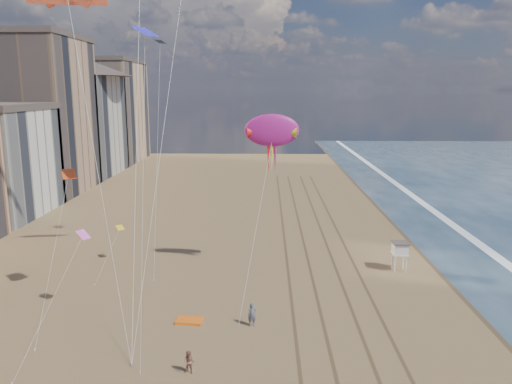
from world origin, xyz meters
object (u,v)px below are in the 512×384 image
Objects in this scene: show_kite at (272,131)px; grounded_kite at (189,321)px; kite_flyer_b at (189,362)px; kite_flyer_a at (252,315)px; lifeguard_stand at (400,249)px.

grounded_kite is at bearing -121.92° from show_kite.
grounded_kite is 0.12× the size of show_kite.
kite_flyer_b is (-5.70, -18.68, -14.18)m from show_kite.
show_kite reaches higher than grounded_kite.
show_kite is 24.14m from kite_flyer_b.
kite_flyer_a is (5.24, -0.59, 0.86)m from grounded_kite.
show_kite is at bearing 85.60° from kite_flyer_b.
kite_flyer_b is (-19.38, -20.16, -1.62)m from lifeguard_stand.
lifeguard_stand is 20.21m from kite_flyer_a.
lifeguard_stand is at bearing 36.34° from kite_flyer_a.
show_kite reaches higher than kite_flyer_b.
lifeguard_stand is 1.60× the size of kite_flyer_a.
kite_flyer_a is at bearing -139.43° from lifeguard_stand.
lifeguard_stand is 0.17× the size of show_kite.
show_kite is at bearing 63.67° from grounded_kite.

